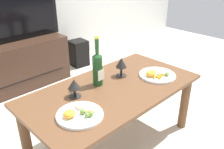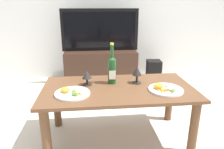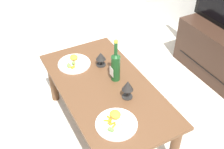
# 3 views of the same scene
# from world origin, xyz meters

# --- Properties ---
(ground_plane) EXTENTS (6.40, 6.40, 0.00)m
(ground_plane) POSITION_xyz_m (0.00, 0.00, 0.00)
(ground_plane) COLOR beige
(dining_table) EXTENTS (1.25, 0.65, 0.48)m
(dining_table) POSITION_xyz_m (0.00, 0.00, 0.40)
(dining_table) COLOR brown
(dining_table) RESTS_ON ground_plane
(wine_bottle) EXTENTS (0.07, 0.07, 0.35)m
(wine_bottle) POSITION_xyz_m (-0.04, 0.11, 0.62)
(wine_bottle) COLOR #19471E
(wine_bottle) RESTS_ON dining_table
(goblet_left) EXTENTS (0.08, 0.08, 0.12)m
(goblet_left) POSITION_xyz_m (-0.26, 0.09, 0.57)
(goblet_left) COLOR black
(goblet_left) RESTS_ON dining_table
(goblet_right) EXTENTS (0.08, 0.08, 0.15)m
(goblet_right) POSITION_xyz_m (0.17, 0.09, 0.58)
(goblet_right) COLOR black
(goblet_right) RESTS_ON dining_table
(dinner_plate_left) EXTENTS (0.27, 0.27, 0.05)m
(dinner_plate_left) POSITION_xyz_m (-0.37, -0.10, 0.50)
(dinner_plate_left) COLOR white
(dinner_plate_left) RESTS_ON dining_table
(dinner_plate_right) EXTENTS (0.28, 0.28, 0.06)m
(dinner_plate_right) POSITION_xyz_m (0.36, -0.10, 0.50)
(dinner_plate_right) COLOR white
(dinner_plate_right) RESTS_ON dining_table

